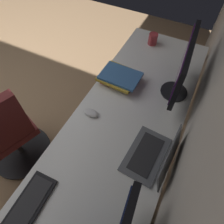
{
  "coord_description": "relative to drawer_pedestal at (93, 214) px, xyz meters",
  "views": [
    {
      "loc": [
        0.61,
        2.16,
        1.85
      ],
      "look_at": [
        0.05,
        1.87,
        0.95
      ],
      "focal_mm": 31.01,
      "sensor_mm": 36.0,
      "label": 1
    }
  ],
  "objects": [
    {
      "name": "book_stack_near",
      "position": [
        -0.88,
        -0.23,
        0.43
      ],
      "size": [
        0.26,
        0.31,
        0.08
      ],
      "color": "#B2383D",
      "rests_on": "desk"
    },
    {
      "name": "mouse_main",
      "position": [
        -0.51,
        -0.27,
        0.4
      ],
      "size": [
        0.06,
        0.1,
        0.03
      ],
      "primitive_type": "ellipsoid",
      "color": "silver",
      "rests_on": "desk"
    },
    {
      "name": "desk",
      "position": [
        -0.46,
        -0.03,
        0.32
      ],
      "size": [
        2.39,
        0.72,
        0.73
      ],
      "color": "white",
      "rests_on": "ground"
    },
    {
      "name": "coffee_mug",
      "position": [
        -1.46,
        -0.16,
        0.43
      ],
      "size": [
        0.12,
        0.08,
        0.1
      ],
      "color": "#A53338",
      "rests_on": "desk"
    },
    {
      "name": "office_chair",
      "position": [
        -0.17,
        -0.88,
        0.11
      ],
      "size": [
        0.56,
        0.61,
        0.97
      ],
      "color": "maroon",
      "rests_on": "ground"
    },
    {
      "name": "laptop_leftmost",
      "position": [
        -0.4,
        0.23,
        0.43
      ],
      "size": [
        0.36,
        0.28,
        0.21
      ],
      "color": "#595B60",
      "rests_on": "desk"
    },
    {
      "name": "keyboard_main",
      "position": [
        0.19,
        -0.27,
        0.39
      ],
      "size": [
        0.42,
        0.16,
        0.02
      ],
      "color": "black",
      "rests_on": "desk"
    },
    {
      "name": "monitor_secondary",
      "position": [
        -0.97,
        0.19,
        0.63
      ],
      "size": [
        0.55,
        0.2,
        0.43
      ],
      "color": "black",
      "rests_on": "desk"
    },
    {
      "name": "drawer_pedestal",
      "position": [
        0.0,
        0.0,
        0.0
      ],
      "size": [
        0.4,
        0.51,
        0.69
      ],
      "color": "white",
      "rests_on": "ground"
    }
  ]
}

